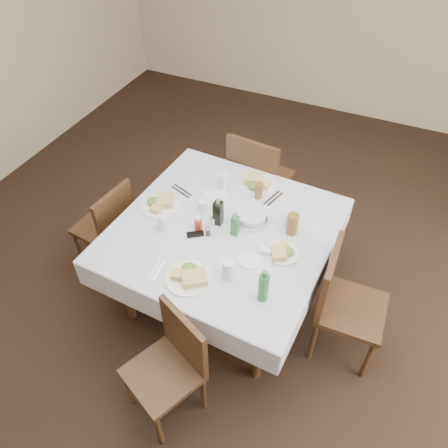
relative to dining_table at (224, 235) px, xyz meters
name	(u,v)px	position (x,y,z in m)	size (l,w,h in m)	color
ground_plane	(237,314)	(0.18, -0.14, -0.69)	(7.00, 7.00, 0.00)	black
room_shell	(243,128)	(0.18, -0.14, 1.02)	(6.04, 7.04, 2.80)	#B9AC92
dining_table	(224,235)	(0.00, 0.00, 0.00)	(1.57, 1.57, 0.76)	#321E0E
chair_north	(257,177)	(-0.08, 0.89, -0.12)	(0.52, 0.52, 0.99)	#321E0E
chair_south	(173,360)	(0.08, -0.93, -0.20)	(0.54, 0.54, 0.86)	#321E0E
chair_east	(341,298)	(0.91, -0.07, -0.16)	(0.46, 0.46, 0.93)	#321E0E
chair_west	(109,224)	(-0.98, -0.09, -0.20)	(0.45, 0.45, 0.85)	#321E0E
meal_north	(256,183)	(0.03, 0.54, 0.10)	(0.30, 0.30, 0.07)	white
meal_south	(189,276)	(-0.01, -0.51, 0.10)	(0.30, 0.30, 0.07)	white
meal_east	(282,252)	(0.46, -0.06, 0.09)	(0.23, 0.23, 0.05)	white
meal_west	(160,204)	(-0.53, 0.02, 0.10)	(0.29, 0.29, 0.06)	white
side_plate_a	(215,194)	(-0.21, 0.31, 0.08)	(0.18, 0.18, 0.01)	white
side_plate_b	(250,261)	(0.29, -0.21, 0.08)	(0.15, 0.15, 0.01)	white
water_n	(223,182)	(-0.19, 0.40, 0.14)	(0.08, 0.08, 0.14)	silver
water_s	(228,270)	(0.21, -0.39, 0.14)	(0.08, 0.08, 0.14)	silver
water_e	(288,219)	(0.41, 0.21, 0.13)	(0.07, 0.07, 0.12)	silver
water_w	(163,222)	(-0.39, -0.18, 0.13)	(0.07, 0.07, 0.12)	silver
iced_tea_a	(259,190)	(0.10, 0.42, 0.14)	(0.06, 0.06, 0.13)	brown
iced_tea_b	(292,224)	(0.45, 0.16, 0.15)	(0.08, 0.08, 0.16)	brown
bread_basket	(251,218)	(0.15, 0.14, 0.11)	(0.23, 0.23, 0.08)	silver
oil_cruet_dark	(218,212)	(-0.06, 0.03, 0.18)	(0.06, 0.06, 0.25)	black
oil_cruet_green	(235,225)	(0.09, -0.02, 0.16)	(0.05, 0.05, 0.20)	#246631
ketchup_bottle	(198,224)	(-0.16, -0.08, 0.13)	(0.05, 0.05, 0.12)	#AB3520
salt_shaker	(213,221)	(-0.09, 0.00, 0.10)	(0.03, 0.03, 0.07)	white
pepper_shaker	(208,232)	(-0.07, -0.11, 0.11)	(0.03, 0.03, 0.08)	#453722
coffee_mug	(203,206)	(-0.22, 0.11, 0.11)	(0.12, 0.11, 0.08)	white
sunglasses	(195,234)	(-0.15, -0.15, 0.08)	(0.12, 0.10, 0.03)	black
green_bottle	(264,287)	(0.47, -0.46, 0.18)	(0.07, 0.07, 0.25)	#246631
sugar_caddy	(266,251)	(0.36, -0.10, 0.09)	(0.09, 0.05, 0.04)	white
cutlery_n	(273,199)	(0.22, 0.45, 0.08)	(0.10, 0.21, 0.01)	silver
cutlery_s	(157,269)	(-0.23, -0.53, 0.08)	(0.06, 0.19, 0.01)	silver
cutlery_e	(284,264)	(0.50, -0.14, 0.08)	(0.17, 0.09, 0.01)	silver
cutlery_w	(182,191)	(-0.47, 0.23, 0.08)	(0.21, 0.12, 0.01)	silver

